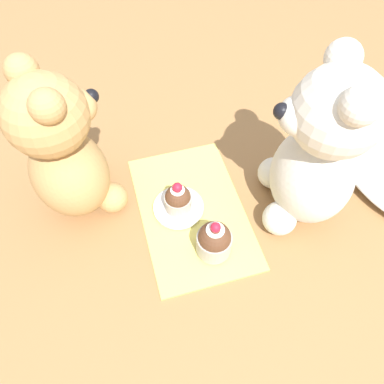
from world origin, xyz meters
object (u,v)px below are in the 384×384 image
teddy_bear_tan (64,152)px  cupcake_near_tan_bear (178,199)px  cupcake_near_cream_bear (214,240)px  saucer_plate (178,207)px  teddy_bear_cream (318,153)px

teddy_bear_tan → cupcake_near_tan_bear: (0.07, 0.15, -0.09)m
cupcake_near_cream_bear → saucer_plate: 0.10m
teddy_bear_tan → cupcake_near_cream_bear: (0.15, 0.18, -0.09)m
teddy_bear_cream → cupcake_near_tan_bear: teddy_bear_cream is taller
cupcake_near_cream_bear → saucer_plate: bearing=-159.3°
cupcake_near_cream_bear → cupcake_near_tan_bear: bearing=-159.3°
teddy_bear_cream → teddy_bear_tan: 0.36m
cupcake_near_cream_bear → cupcake_near_tan_bear: (-0.09, -0.03, -0.00)m
saucer_plate → cupcake_near_tan_bear: bearing=0.0°
saucer_plate → teddy_bear_tan: bearing=-113.4°
cupcake_near_cream_bear → saucer_plate: size_ratio=0.88×
teddy_bear_tan → cupcake_near_cream_bear: teddy_bear_tan is taller
teddy_bear_cream → cupcake_near_cream_bear: (0.04, -0.16, -0.10)m
teddy_bear_cream → saucer_plate: size_ratio=3.33×
teddy_bear_tan → saucer_plate: size_ratio=3.11×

